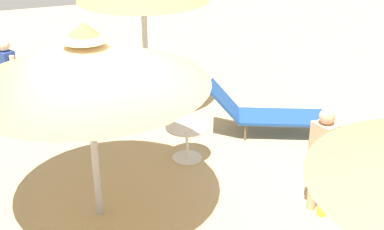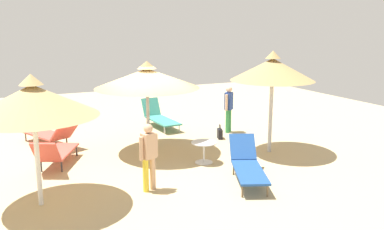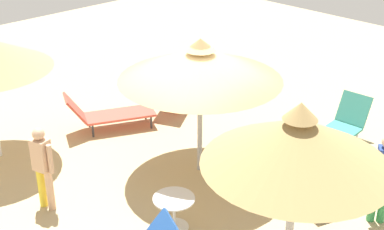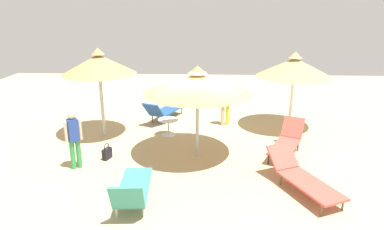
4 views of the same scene
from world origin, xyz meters
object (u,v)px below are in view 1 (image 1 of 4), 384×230
(handbag, at_px, (53,126))
(side_table_round, at_px, (187,136))
(person_standing_back, at_px, (9,78))
(parasol_umbrella_front, at_px, (87,62))
(lounge_chair_near_left, at_px, (267,112))
(person_standing_front, at_px, (322,156))

(handbag, bearing_deg, side_table_round, 141.08)
(person_standing_back, bearing_deg, side_table_round, 138.70)
(person_standing_back, relative_size, handbag, 3.35)
(side_table_round, bearing_deg, handbag, -38.92)
(parasol_umbrella_front, xyz_separation_m, person_standing_back, (0.92, -3.22, -1.25))
(lounge_chair_near_left, distance_m, person_standing_back, 4.54)
(parasol_umbrella_front, bearing_deg, lounge_chair_near_left, -156.81)
(side_table_round, bearing_deg, person_standing_back, -41.30)
(person_standing_back, relative_size, person_standing_front, 1.05)
(parasol_umbrella_front, distance_m, handbag, 3.26)
(person_standing_back, bearing_deg, lounge_chair_near_left, 155.64)
(lounge_chair_near_left, height_order, person_standing_back, person_standing_back)
(person_standing_front, bearing_deg, handbag, -48.55)
(lounge_chair_near_left, relative_size, person_standing_front, 1.43)
(handbag, height_order, side_table_round, side_table_round)
(lounge_chair_near_left, relative_size, person_standing_back, 1.36)
(person_standing_back, height_order, handbag, person_standing_back)
(person_standing_back, xyz_separation_m, handbag, (-0.60, 0.66, -0.73))
(person_standing_front, bearing_deg, person_standing_back, -48.44)
(person_standing_front, relative_size, side_table_round, 2.25)
(person_standing_front, bearing_deg, lounge_chair_near_left, -99.99)
(parasol_umbrella_front, xyz_separation_m, lounge_chair_near_left, (-3.18, -1.36, -1.76))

